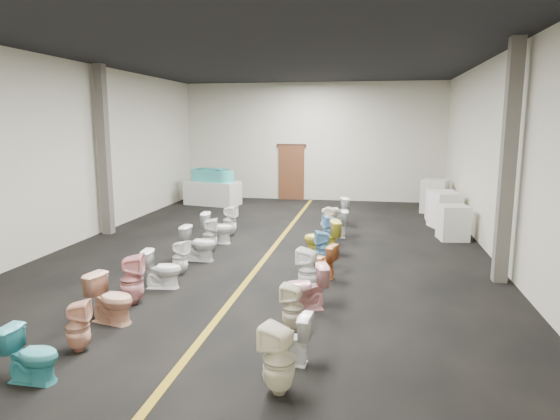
# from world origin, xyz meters

# --- Properties ---
(floor) EXTENTS (16.00, 16.00, 0.00)m
(floor) POSITION_xyz_m (0.00, 0.00, 0.00)
(floor) COLOR black
(floor) RESTS_ON ground
(ceiling) EXTENTS (16.00, 16.00, 0.00)m
(ceiling) POSITION_xyz_m (0.00, 0.00, 4.50)
(ceiling) COLOR black
(ceiling) RESTS_ON ground
(wall_back) EXTENTS (10.00, 0.00, 10.00)m
(wall_back) POSITION_xyz_m (0.00, 8.00, 2.25)
(wall_back) COLOR beige
(wall_back) RESTS_ON ground
(wall_front) EXTENTS (10.00, 0.00, 10.00)m
(wall_front) POSITION_xyz_m (0.00, -8.00, 2.25)
(wall_front) COLOR beige
(wall_front) RESTS_ON ground
(wall_left) EXTENTS (0.00, 16.00, 16.00)m
(wall_left) POSITION_xyz_m (-5.00, 0.00, 2.25)
(wall_left) COLOR beige
(wall_left) RESTS_ON ground
(wall_right) EXTENTS (0.00, 16.00, 16.00)m
(wall_right) POSITION_xyz_m (5.00, 0.00, 2.25)
(wall_right) COLOR beige
(wall_right) RESTS_ON ground
(aisle_stripe) EXTENTS (0.12, 15.60, 0.01)m
(aisle_stripe) POSITION_xyz_m (0.00, 0.00, 0.00)
(aisle_stripe) COLOR olive
(aisle_stripe) RESTS_ON floor
(back_door) EXTENTS (1.00, 0.10, 2.10)m
(back_door) POSITION_xyz_m (-0.80, 7.94, 1.05)
(back_door) COLOR #562D19
(back_door) RESTS_ON floor
(door_frame) EXTENTS (1.15, 0.08, 0.10)m
(door_frame) POSITION_xyz_m (-0.80, 7.95, 2.12)
(door_frame) COLOR #331C11
(door_frame) RESTS_ON back_door
(column_left) EXTENTS (0.25, 0.25, 4.50)m
(column_left) POSITION_xyz_m (-4.75, 1.00, 2.25)
(column_left) COLOR #59544C
(column_left) RESTS_ON floor
(column_right) EXTENTS (0.25, 0.25, 4.50)m
(column_right) POSITION_xyz_m (4.75, -1.50, 2.25)
(column_right) COLOR #59544C
(column_right) RESTS_ON floor
(display_table) EXTENTS (2.09, 1.35, 0.86)m
(display_table) POSITION_xyz_m (-3.44, 6.15, 0.43)
(display_table) COLOR silver
(display_table) RESTS_ON floor
(bathtub) EXTENTS (1.77, 1.11, 0.55)m
(bathtub) POSITION_xyz_m (-3.44, 6.15, 1.07)
(bathtub) COLOR #44C3C3
(bathtub) RESTS_ON display_table
(appliance_crate_a) EXTENTS (0.79, 0.79, 0.90)m
(appliance_crate_a) POSITION_xyz_m (4.40, 1.93, 0.45)
(appliance_crate_a) COLOR silver
(appliance_crate_a) RESTS_ON floor
(appliance_crate_b) EXTENTS (0.95, 0.95, 1.02)m
(appliance_crate_b) POSITION_xyz_m (4.40, 3.49, 0.51)
(appliance_crate_b) COLOR white
(appliance_crate_b) RESTS_ON floor
(appliance_crate_c) EXTENTS (0.84, 0.84, 0.93)m
(appliance_crate_c) POSITION_xyz_m (4.40, 4.50, 0.47)
(appliance_crate_c) COLOR white
(appliance_crate_c) RESTS_ON floor
(appliance_crate_d) EXTENTS (1.01, 1.01, 1.12)m
(appliance_crate_d) POSITION_xyz_m (4.40, 5.92, 0.56)
(appliance_crate_d) COLOR silver
(appliance_crate_d) RESTS_ON floor
(toilet_left_0) EXTENTS (0.66, 0.38, 0.67)m
(toilet_left_0) POSITION_xyz_m (-1.55, -6.47, 0.34)
(toilet_left_0) COLOR #3EA8B0
(toilet_left_0) RESTS_ON floor
(toilet_left_1) EXTENTS (0.40, 0.40, 0.70)m
(toilet_left_1) POSITION_xyz_m (-1.47, -5.66, 0.35)
(toilet_left_1) COLOR #EAAA8B
(toilet_left_1) RESTS_ON floor
(toilet_left_2) EXTENTS (0.81, 0.57, 0.75)m
(toilet_left_2) POSITION_xyz_m (-1.53, -4.68, 0.38)
(toilet_left_2) COLOR #EBAB8A
(toilet_left_2) RESTS_ON floor
(toilet_left_3) EXTENTS (0.48, 0.48, 0.86)m
(toilet_left_3) POSITION_xyz_m (-1.58, -3.90, 0.43)
(toilet_left_3) COLOR pink
(toilet_left_3) RESTS_ON floor
(toilet_left_4) EXTENTS (0.74, 0.48, 0.71)m
(toilet_left_4) POSITION_xyz_m (-1.43, -3.02, 0.36)
(toilet_left_4) COLOR white
(toilet_left_4) RESTS_ON floor
(toilet_left_5) EXTENTS (0.39, 0.39, 0.69)m
(toilet_left_5) POSITION_xyz_m (-1.43, -2.17, 0.34)
(toilet_left_5) COLOR white
(toilet_left_5) RESTS_ON floor
(toilet_left_6) EXTENTS (0.76, 0.44, 0.77)m
(toilet_left_6) POSITION_xyz_m (-1.39, -1.15, 0.39)
(toilet_left_6) COLOR silver
(toilet_left_6) RESTS_ON floor
(toilet_left_7) EXTENTS (0.43, 0.42, 0.79)m
(toilet_left_7) POSITION_xyz_m (-1.42, -0.32, 0.39)
(toilet_left_7) COLOR silver
(toilet_left_7) RESTS_ON floor
(toilet_left_8) EXTENTS (0.80, 0.50, 0.78)m
(toilet_left_8) POSITION_xyz_m (-1.47, 0.46, 0.39)
(toilet_left_8) COLOR white
(toilet_left_8) RESTS_ON floor
(toilet_left_9) EXTENTS (0.41, 0.40, 0.81)m
(toilet_left_9) POSITION_xyz_m (-1.41, 1.36, 0.41)
(toilet_left_9) COLOR white
(toilet_left_9) RESTS_ON floor
(toilet_right_0) EXTENTS (0.47, 0.47, 0.81)m
(toilet_right_0) POSITION_xyz_m (1.33, -6.21, 0.41)
(toilet_right_0) COLOR #F4ECCA
(toilet_right_0) RESTS_ON floor
(toilet_right_1) EXTENTS (0.69, 0.43, 0.67)m
(toilet_right_1) POSITION_xyz_m (1.29, -5.48, 0.33)
(toilet_right_1) COLOR white
(toilet_right_1) RESTS_ON floor
(toilet_right_2) EXTENTS (0.36, 0.36, 0.71)m
(toilet_right_2) POSITION_xyz_m (1.22, -4.50, 0.36)
(toilet_right_2) COLOR beige
(toilet_right_2) RESTS_ON floor
(toilet_right_3) EXTENTS (0.82, 0.61, 0.75)m
(toilet_right_3) POSITION_xyz_m (1.28, -3.62, 0.37)
(toilet_right_3) COLOR #E7A2A3
(toilet_right_3) RESTS_ON floor
(toilet_right_4) EXTENTS (0.44, 0.44, 0.81)m
(toilet_right_4) POSITION_xyz_m (1.23, -2.79, 0.41)
(toilet_right_4) COLOR white
(toilet_right_4) RESTS_ON floor
(toilet_right_5) EXTENTS (0.74, 0.55, 0.67)m
(toilet_right_5) POSITION_xyz_m (1.35, -1.87, 0.34)
(toilet_right_5) COLOR #CC753A
(toilet_right_5) RESTS_ON floor
(toilet_right_6) EXTENTS (0.42, 0.42, 0.75)m
(toilet_right_6) POSITION_xyz_m (1.32, -1.00, 0.37)
(toilet_right_6) COLOR #6DA6CA
(toilet_right_6) RESTS_ON floor
(toilet_right_7) EXTENTS (0.89, 0.65, 0.82)m
(toilet_right_7) POSITION_xyz_m (1.22, -0.26, 0.41)
(toilet_right_7) COLOR yellow
(toilet_right_7) RESTS_ON floor
(toilet_right_8) EXTENTS (0.45, 0.45, 0.76)m
(toilet_right_8) POSITION_xyz_m (1.33, 0.70, 0.38)
(toilet_right_8) COLOR #7EB5E4
(toilet_right_8) RESTS_ON floor
(toilet_right_9) EXTENTS (0.77, 0.51, 0.73)m
(toilet_right_9) POSITION_xyz_m (1.36, 1.60, 0.37)
(toilet_right_9) COLOR silver
(toilet_right_9) RESTS_ON floor
(toilet_right_10) EXTENTS (0.40, 0.40, 0.68)m
(toilet_right_10) POSITION_xyz_m (1.24, 2.33, 0.34)
(toilet_right_10) COLOR #EEE0C6
(toilet_right_10) RESTS_ON floor
(toilet_right_11) EXTENTS (0.89, 0.68, 0.81)m
(toilet_right_11) POSITION_xyz_m (1.25, 3.32, 0.40)
(toilet_right_11) COLOR white
(toilet_right_11) RESTS_ON floor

